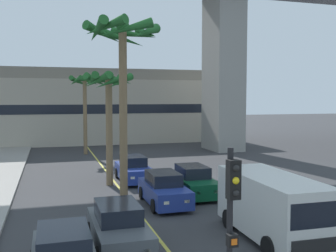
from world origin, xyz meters
The scene contains 11 objects.
lane_stripe_center centered at (0.00, 24.00, 0.00)m, with size 0.14×56.00×0.01m, color #DBCC4C.
pier_building_backdrop centered at (0.00, 48.42, 4.12)m, with size 33.31×8.04×8.37m.
car_queue_second centered at (-1.57, 14.65, 0.72)m, with size 1.85×4.11×1.56m.
car_queue_third centered at (1.17, 25.36, 0.72)m, with size 1.84×4.10×1.56m.
car_queue_fourth centered at (1.49, 19.67, 0.72)m, with size 1.85×4.11×1.56m.
car_queue_fifth centered at (3.48, 20.96, 0.72)m, with size 1.91×4.14×1.56m.
delivery_van centered at (3.88, 13.88, 1.29)m, with size 2.24×5.29×2.36m.
traffic_light_median_near centered at (-0.41, 8.36, 2.71)m, with size 0.24×0.37×4.20m.
palm_tree_near_median centered at (-0.52, 19.39, 7.22)m, with size 3.63×3.61×8.69m.
palm_tree_mid_median centered at (-0.64, 38.17, 5.91)m, with size 2.88×2.94×7.25m.
palm_tree_far_median centered at (-0.40, 24.67, 5.44)m, with size 3.00×3.00×6.73m.
Camera 1 is at (-3.76, 1.48, 5.16)m, focal length 42.41 mm.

